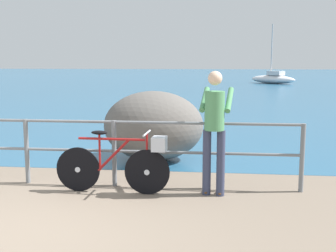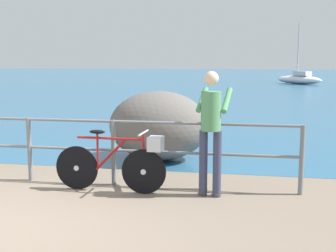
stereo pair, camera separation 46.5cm
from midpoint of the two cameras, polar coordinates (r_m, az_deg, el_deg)
name	(u,v)px [view 1 (the left image)]	position (r m, az deg, el deg)	size (l,w,h in m)	color
ground_plane	(177,96)	(24.49, 0.61, 4.06)	(120.00, 120.00, 0.10)	#756656
sea_surface	(198,77)	(52.33, 3.74, 6.56)	(120.00, 90.00, 0.01)	#285B7F
promenade_railing	(70,144)	(6.88, -14.81, -2.39)	(7.09, 0.07, 1.02)	slate
bicycle	(122,162)	(6.31, -8.24, -4.77)	(1.70, 0.48, 0.92)	black
person_at_railing	(214,127)	(6.09, 4.02, -0.13)	(0.50, 0.66, 1.78)	#333851
breakwater_boulder_main	(153,126)	(8.32, -3.55, 0.02)	(1.93, 1.58, 1.34)	#605B56
sailboat	(273,79)	(37.14, 13.40, 6.14)	(4.01, 4.05, 4.90)	white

